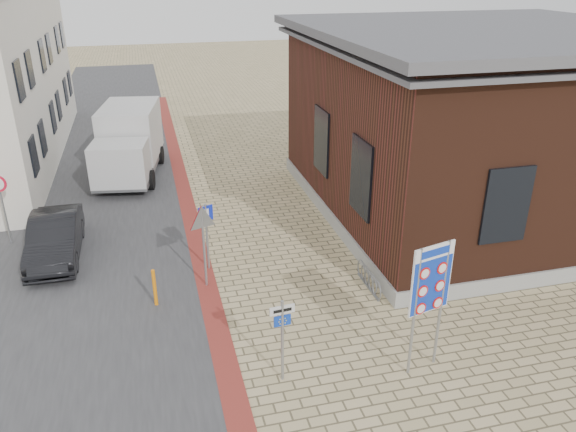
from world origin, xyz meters
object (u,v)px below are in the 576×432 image
box_truck (129,142)px  parking_sign (206,226)px  essen_sign (282,329)px  sedan (55,238)px  border_sign (431,281)px  bollard (155,288)px

box_truck → parking_sign: 9.72m
essen_sign → parking_sign: 5.66m
sedan → border_sign: size_ratio=1.28×
sedan → box_truck: box_truck is taller
box_truck → parking_sign: size_ratio=2.73×
box_truck → bollard: size_ratio=5.33×
box_truck → parking_sign: box_truck is taller
border_sign → parking_sign: bearing=111.5°
sedan → essen_sign: bearing=-53.5°
sedan → border_sign: bearing=-42.0°
box_truck → bollard: 11.21m
box_truck → essen_sign: bearing=-68.2°
box_truck → essen_sign: box_truck is taller
box_truck → essen_sign: (3.29, -15.02, -0.17)m
parking_sign → bollard: parking_sign is taller
essen_sign → sedan: bearing=121.9°
sedan → parking_sign: size_ratio=1.90×
essen_sign → parking_sign: parking_sign is taller
sedan → box_truck: (2.41, 7.41, 0.86)m
box_truck → bollard: bearing=-77.5°
essen_sign → parking_sign: size_ratio=0.96×
sedan → box_truck: 7.84m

